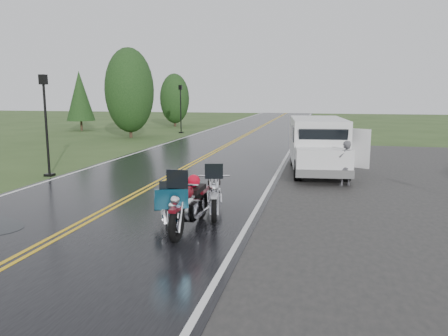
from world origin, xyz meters
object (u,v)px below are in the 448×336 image
(van_white, at_px, (298,151))
(person_at_van, at_px, (345,164))
(motorcycle_red, at_px, (176,211))
(motorcycle_silver, at_px, (214,197))
(lamp_post_far_left, at_px, (181,109))
(motorcycle_teal, at_px, (172,214))
(lamp_post_near_left, at_px, (46,126))

(van_white, relative_size, person_at_van, 3.63)
(person_at_van, bearing_deg, van_white, -57.12)
(motorcycle_red, xyz_separation_m, motorcycle_silver, (0.42, 1.45, -0.04))
(van_white, relative_size, lamp_post_far_left, 1.46)
(motorcycle_teal, bearing_deg, person_at_van, 37.83)
(motorcycle_red, height_order, lamp_post_near_left, lamp_post_near_left)
(motorcycle_red, relative_size, person_at_van, 1.64)
(van_white, height_order, person_at_van, van_white)
(lamp_post_far_left, bearing_deg, motorcycle_silver, -70.13)
(lamp_post_near_left, xyz_separation_m, lamp_post_far_left, (-0.83, 18.25, -0.02))
(motorcycle_teal, distance_m, lamp_post_far_left, 25.57)
(lamp_post_near_left, height_order, lamp_post_far_left, lamp_post_near_left)
(van_white, relative_size, lamp_post_near_left, 1.45)
(motorcycle_red, xyz_separation_m, lamp_post_far_left, (-7.87, 24.40, 1.13))
(person_at_van, bearing_deg, motorcycle_silver, 21.78)
(motorcycle_teal, relative_size, person_at_van, 1.41)
(lamp_post_far_left, bearing_deg, motorcycle_red, -72.12)
(van_white, bearing_deg, motorcycle_silver, -111.60)
(motorcycle_red, xyz_separation_m, lamp_post_near_left, (-7.04, 6.15, 1.15))
(motorcycle_red, bearing_deg, van_white, 74.67)
(person_at_van, bearing_deg, lamp_post_far_left, -93.86)
(lamp_post_near_left, bearing_deg, person_at_van, 2.26)
(motorcycle_red, distance_m, person_at_van, 7.48)
(van_white, distance_m, lamp_post_near_left, 9.16)
(motorcycle_silver, bearing_deg, lamp_post_far_left, 96.37)
(lamp_post_near_left, distance_m, lamp_post_far_left, 18.27)
(person_at_van, height_order, lamp_post_far_left, lamp_post_far_left)
(lamp_post_near_left, bearing_deg, motorcycle_red, -41.13)
(motorcycle_silver, bearing_deg, motorcycle_teal, -124.47)
(motorcycle_red, bearing_deg, person_at_van, 61.93)
(motorcycle_teal, height_order, person_at_van, person_at_van)
(motorcycle_red, bearing_deg, lamp_post_near_left, 139.37)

